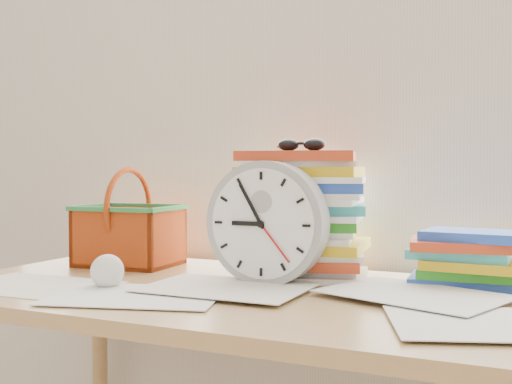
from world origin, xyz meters
The scene contains 9 objects.
curtain centered at (0.00, 1.98, 1.30)m, with size 2.40×0.01×2.50m, color silver.
desk centered at (0.00, 1.60, 0.68)m, with size 1.40×0.70×0.75m.
paper_stack centered at (0.03, 1.80, 0.90)m, with size 0.31×0.26×0.29m, color white, non-canonical shape.
clock centered at (0.00, 1.66, 0.89)m, with size 0.27×0.27×0.05m, color #9B9B9B.
sunglasses centered at (0.04, 1.76, 1.06)m, with size 0.13×0.11×0.03m, color black, non-canonical shape.
book_stack centered at (0.39, 1.82, 0.81)m, with size 0.24×0.19×0.12m, color white, non-canonical shape.
basket centered at (-0.45, 1.77, 0.88)m, with size 0.25×0.20×0.25m, color #BC4412, non-canonical shape.
crumpled_ball centered at (-0.30, 1.49, 0.79)m, with size 0.07×0.07×0.07m, color white.
scattered_papers centered at (0.00, 1.60, 0.76)m, with size 1.26×0.42×0.02m, color white, non-canonical shape.
Camera 1 is at (0.56, 0.39, 1.00)m, focal length 45.00 mm.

